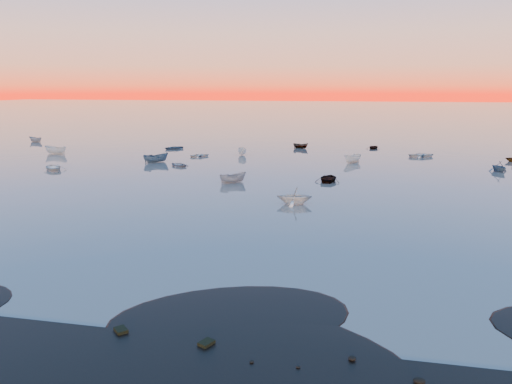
% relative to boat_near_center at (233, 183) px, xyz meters
% --- Properties ---
extents(ground, '(600.00, 600.00, 0.00)m').
position_rel_boat_near_center_xyz_m(ground, '(3.38, 62.23, 0.00)').
color(ground, '#615951').
rests_on(ground, ground).
extents(mud_lobes, '(140.00, 6.00, 0.07)m').
position_rel_boat_near_center_xyz_m(mud_lobes, '(3.38, -38.77, 0.01)').
color(mud_lobes, black).
rests_on(mud_lobes, ground).
extents(moored_fleet, '(124.00, 58.00, 1.20)m').
position_rel_boat_near_center_xyz_m(moored_fleet, '(3.38, 15.23, 0.00)').
color(moored_fleet, silver).
rests_on(moored_fleet, ground).
extents(boat_near_center, '(3.52, 3.98, 1.30)m').
position_rel_boat_near_center_xyz_m(boat_near_center, '(0.00, 0.00, 0.00)').
color(boat_near_center, slate).
rests_on(boat_near_center, ground).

